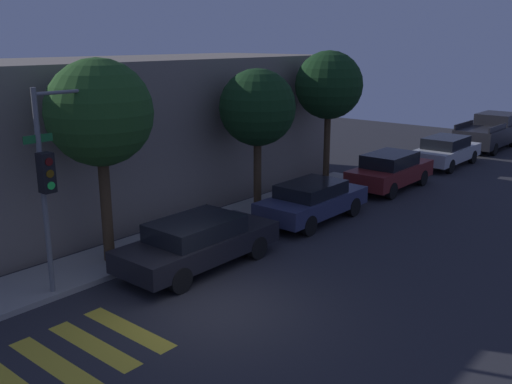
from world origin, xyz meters
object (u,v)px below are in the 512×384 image
(sedan_tail_of_row, at_px, (446,151))
(pickup_truck, at_px, (489,132))
(sedan_near_corner, at_px, (198,241))
(sedan_far_end, at_px, (390,170))
(sedan_middle, at_px, (312,200))
(tree_far_end, at_px, (329,86))
(tree_near_corner, at_px, (100,114))
(traffic_light_pole, at_px, (61,157))
(tree_midblock, at_px, (258,108))

(sedan_tail_of_row, bearing_deg, pickup_truck, 0.00)
(sedan_near_corner, relative_size, sedan_far_end, 1.05)
(sedan_near_corner, height_order, sedan_tail_of_row, sedan_tail_of_row)
(sedan_middle, distance_m, tree_far_end, 5.54)
(tree_near_corner, bearing_deg, traffic_light_pole, -155.78)
(sedan_far_end, relative_size, tree_far_end, 0.81)
(sedan_middle, bearing_deg, sedan_tail_of_row, -0.00)
(traffic_light_pole, bearing_deg, tree_near_corner, 24.22)
(sedan_far_end, height_order, tree_far_end, tree_far_end)
(sedan_middle, height_order, tree_far_end, tree_far_end)
(tree_midblock, bearing_deg, sedan_tail_of_row, -9.63)
(pickup_truck, bearing_deg, sedan_far_end, 180.00)
(traffic_light_pole, relative_size, sedan_far_end, 1.10)
(pickup_truck, relative_size, tree_far_end, 0.94)
(sedan_far_end, xyz_separation_m, sedan_tail_of_row, (5.71, -0.00, -0.03))
(sedan_near_corner, relative_size, pickup_truck, 0.89)
(sedan_near_corner, xyz_separation_m, sedan_tail_of_row, (16.56, 0.00, 0.03))
(pickup_truck, distance_m, tree_midblock, 18.13)
(traffic_light_pole, bearing_deg, sedan_tail_of_row, -3.71)
(sedan_near_corner, relative_size, sedan_tail_of_row, 1.03)
(sedan_middle, distance_m, pickup_truck, 17.33)
(traffic_light_pole, relative_size, pickup_truck, 0.94)
(sedan_tail_of_row, bearing_deg, traffic_light_pole, 176.29)
(sedan_near_corner, bearing_deg, sedan_middle, 0.00)
(sedan_middle, bearing_deg, tree_midblock, 103.57)
(sedan_middle, xyz_separation_m, sedan_far_end, (5.54, 0.00, 0.06))
(tree_midblock, height_order, tree_far_end, tree_far_end)
(sedan_far_end, xyz_separation_m, tree_near_corner, (-12.26, 1.99, 3.31))
(sedan_near_corner, distance_m, tree_near_corner, 4.15)
(pickup_truck, relative_size, tree_midblock, 1.04)
(sedan_far_end, bearing_deg, tree_midblock, 161.71)
(sedan_far_end, height_order, pickup_truck, pickup_truck)
(sedan_tail_of_row, bearing_deg, tree_far_end, 164.94)
(sedan_near_corner, xyz_separation_m, sedan_far_end, (10.85, 0.00, 0.05))
(tree_near_corner, relative_size, tree_far_end, 0.99)
(sedan_far_end, xyz_separation_m, pickup_truck, (11.79, -0.00, 0.16))
(traffic_light_pole, relative_size, sedan_near_corner, 1.06)
(sedan_tail_of_row, xyz_separation_m, pickup_truck, (6.08, 0.00, 0.19))
(sedan_far_end, relative_size, pickup_truck, 0.86)
(sedan_near_corner, height_order, tree_midblock, tree_midblock)
(sedan_far_end, bearing_deg, sedan_tail_of_row, -0.00)
(traffic_light_pole, distance_m, sedan_middle, 8.81)
(sedan_tail_of_row, relative_size, tree_midblock, 0.90)
(sedan_near_corner, relative_size, tree_midblock, 0.93)
(tree_midblock, distance_m, tree_far_end, 4.36)
(pickup_truck, bearing_deg, sedan_near_corner, 180.00)
(traffic_light_pole, distance_m, sedan_far_end, 14.15)
(tree_far_end, bearing_deg, traffic_light_pole, -176.61)
(traffic_light_pole, height_order, sedan_far_end, traffic_light_pole)
(sedan_tail_of_row, height_order, tree_near_corner, tree_near_corner)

